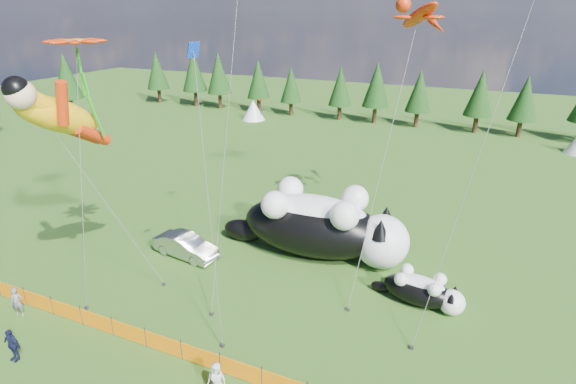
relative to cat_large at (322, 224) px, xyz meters
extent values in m
plane|color=#0D390A|center=(-3.51, -8.32, -2.12)|extent=(160.00, 160.00, 0.00)
cylinder|color=#262626|center=(-12.51, -11.32, -1.57)|extent=(0.06, 0.06, 1.10)
cylinder|color=#262626|center=(-10.51, -11.32, -1.57)|extent=(0.06, 0.06, 1.10)
cylinder|color=#262626|center=(-8.51, -11.32, -1.57)|extent=(0.06, 0.06, 1.10)
cylinder|color=#262626|center=(-6.51, -11.32, -1.57)|extent=(0.06, 0.06, 1.10)
cylinder|color=#262626|center=(-4.51, -11.32, -1.57)|extent=(0.06, 0.06, 1.10)
cylinder|color=#262626|center=(-2.51, -11.32, -1.57)|extent=(0.06, 0.06, 1.10)
cylinder|color=#262626|center=(-0.51, -11.32, -1.57)|extent=(0.06, 0.06, 1.10)
cylinder|color=#262626|center=(1.49, -11.32, -1.57)|extent=(0.06, 0.06, 1.10)
cube|color=orange|center=(-13.51, -11.32, -1.62)|extent=(2.00, 0.04, 0.90)
cube|color=orange|center=(-11.51, -11.32, -1.62)|extent=(2.00, 0.04, 0.90)
cube|color=orange|center=(-9.51, -11.32, -1.62)|extent=(2.00, 0.04, 0.90)
cube|color=orange|center=(-7.51, -11.32, -1.62)|extent=(2.00, 0.04, 0.90)
cube|color=orange|center=(-5.51, -11.32, -1.62)|extent=(2.00, 0.04, 0.90)
cube|color=orange|center=(-3.51, -11.32, -1.62)|extent=(2.00, 0.04, 0.90)
cube|color=orange|center=(-1.51, -11.32, -1.62)|extent=(2.00, 0.04, 0.90)
cube|color=orange|center=(0.49, -11.32, -1.62)|extent=(2.00, 0.04, 0.90)
ellipsoid|color=black|center=(-0.53, -0.03, -0.27)|extent=(9.45, 4.77, 3.70)
ellipsoid|color=white|center=(-0.53, -0.03, 0.66)|extent=(7.13, 3.42, 2.26)
sphere|color=white|center=(3.78, 0.19, -0.47)|extent=(3.29, 3.29, 3.29)
sphere|color=#D2517A|center=(5.17, 0.26, -0.47)|extent=(0.46, 0.46, 0.46)
ellipsoid|color=black|center=(-5.46, -0.27, -1.40)|extent=(2.95, 1.58, 1.44)
cone|color=black|center=(3.83, -0.80, 0.84)|extent=(1.15, 1.15, 1.15)
cone|color=black|center=(3.73, 1.17, 0.84)|extent=(1.15, 1.15, 1.15)
sphere|color=white|center=(1.66, 1.42, 1.48)|extent=(1.73, 1.73, 1.73)
sphere|color=white|center=(1.79, -1.25, 1.48)|extent=(1.73, 1.73, 1.73)
sphere|color=white|center=(-2.65, 1.21, 1.48)|extent=(1.73, 1.73, 1.73)
sphere|color=white|center=(-2.52, -1.46, 1.48)|extent=(1.73, 1.73, 1.73)
ellipsoid|color=black|center=(6.46, -2.78, -1.37)|extent=(3.97, 2.26, 1.50)
ellipsoid|color=white|center=(6.46, -2.78, -0.99)|extent=(2.99, 1.64, 0.92)
sphere|color=white|center=(8.20, -3.02, -1.45)|extent=(1.34, 1.34, 1.34)
sphere|color=#D2517A|center=(8.76, -3.10, -1.45)|extent=(0.19, 0.19, 0.19)
ellipsoid|color=black|center=(4.47, -2.50, -1.83)|extent=(1.24, 0.74, 0.58)
cone|color=black|center=(8.14, -3.42, -0.92)|extent=(0.47, 0.47, 0.47)
cone|color=black|center=(8.25, -2.62, -0.92)|extent=(0.47, 0.47, 0.47)
sphere|color=white|center=(7.45, -2.37, -0.66)|extent=(0.70, 0.70, 0.70)
sphere|color=white|center=(7.29, -3.44, -0.66)|extent=(0.70, 0.70, 0.70)
sphere|color=white|center=(5.71, -2.12, -0.66)|extent=(0.70, 0.70, 0.70)
sphere|color=white|center=(5.56, -3.20, -0.66)|extent=(0.70, 0.70, 0.70)
imported|color=#B0B1B5|center=(-7.74, -3.66, -1.40)|extent=(4.55, 2.09, 1.45)
imported|color=slate|center=(-12.04, -12.07, -1.32)|extent=(0.70, 0.62, 1.61)
imported|color=#121634|center=(-9.38, -14.32, -1.31)|extent=(0.95, 0.49, 1.62)
imported|color=beige|center=(-0.02, -12.37, -1.33)|extent=(0.88, 0.70, 1.57)
cylinder|color=#595959|center=(-8.57, -7.99, 2.93)|extent=(0.03, 0.03, 10.52)
cube|color=#262626|center=(-7.00, -6.90, -2.04)|extent=(0.15, 0.15, 0.16)
cylinder|color=#595959|center=(3.61, -0.10, 5.08)|extent=(0.03, 0.03, 17.13)
cube|color=#262626|center=(3.29, -4.96, -2.04)|extent=(0.15, 0.15, 0.16)
cylinder|color=#595959|center=(-9.44, -9.10, 4.56)|extent=(0.03, 0.03, 13.29)
cube|color=#262626|center=(-9.33, -10.31, -2.04)|extent=(0.15, 0.15, 0.16)
cube|color=#279B1C|center=(-9.54, -7.90, 8.61)|extent=(0.20, 0.20, 4.38)
cylinder|color=#595959|center=(-3.10, -5.85, 6.09)|extent=(0.03, 0.03, 16.75)
cube|color=#262626|center=(-3.03, -8.13, -2.04)|extent=(0.15, 0.15, 0.16)
cylinder|color=#595959|center=(8.61, -2.37, 8.04)|extent=(0.03, 0.03, 21.95)
cube|color=#262626|center=(6.82, -6.50, -2.04)|extent=(0.15, 0.15, 0.16)
cylinder|color=#595959|center=(-1.96, -9.20, 4.50)|extent=(0.03, 0.03, 13.10)
cube|color=#262626|center=(-1.28, -9.91, -2.04)|extent=(0.15, 0.15, 0.16)
camera|label=1|loc=(8.17, -23.90, 12.47)|focal=28.00mm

